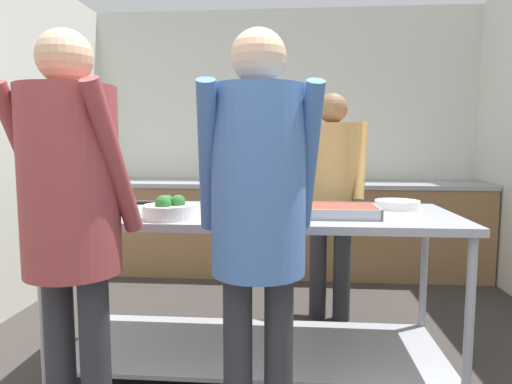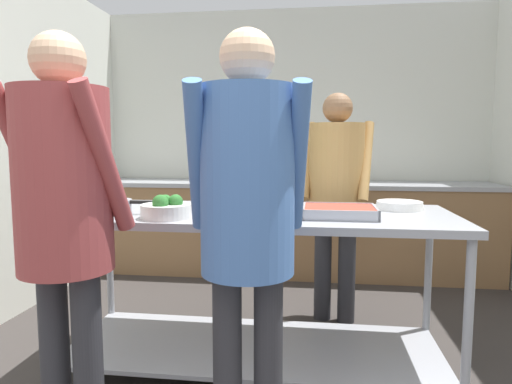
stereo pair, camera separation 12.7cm
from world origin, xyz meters
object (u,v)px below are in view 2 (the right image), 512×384
broccoli_bowl (166,209)px  guest_serving_right (64,202)px  serving_tray_roast (339,212)px  water_bottle (220,168)px  serving_tray_vegetables (257,203)px  plate_stack (399,205)px  cook_behind_counter (336,184)px  guest_serving_left (248,203)px  sauce_pan (110,206)px

broccoli_bowl → guest_serving_right: 0.60m
serving_tray_roast → water_bottle: bearing=116.8°
broccoli_bowl → serving_tray_vegetables: broccoli_bowl is taller
plate_stack → serving_tray_roast: bearing=-139.4°
serving_tray_roast → water_bottle: water_bottle is taller
guest_serving_right → cook_behind_counter: guest_serving_right is taller
guest_serving_left → serving_tray_roast: bearing=59.6°
serving_tray_vegetables → serving_tray_roast: same height
water_bottle → cook_behind_counter: bearing=-48.8°
sauce_pan → guest_serving_left: size_ratio=0.22×
cook_behind_counter → water_bottle: bearing=131.2°
sauce_pan → broccoli_bowl: bearing=-16.4°
plate_stack → water_bottle: 2.36m
broccoli_bowl → guest_serving_left: size_ratio=0.15×
water_bottle → serving_tray_vegetables: bearing=-71.5°
serving_tray_roast → plate_stack: 0.47m
cook_behind_counter → sauce_pan: bearing=-142.6°
cook_behind_counter → broccoli_bowl: bearing=-130.3°
serving_tray_vegetables → guest_serving_left: size_ratio=0.28×
guest_serving_right → water_bottle: size_ratio=5.96×
sauce_pan → guest_serving_left: 1.03m
cook_behind_counter → serving_tray_vegetables: bearing=-129.6°
sauce_pan → plate_stack: 1.62m
serving_tray_vegetables → water_bottle: bearing=108.5°
plate_stack → cook_behind_counter: size_ratio=0.16×
sauce_pan → serving_tray_vegetables: bearing=25.5°
guest_serving_right → serving_tray_vegetables: bearing=57.7°
plate_stack → guest_serving_left: (-0.74, -0.96, 0.13)m
serving_tray_vegetables → guest_serving_right: bearing=-122.3°
sauce_pan → water_bottle: size_ratio=1.31×
broccoli_bowl → cook_behind_counter: 1.38m
serving_tray_vegetables → plate_stack: size_ratio=1.84×
serving_tray_vegetables → sauce_pan: bearing=-154.5°
plate_stack → cook_behind_counter: 0.68m
broccoli_bowl → serving_tray_vegetables: 0.62m
sauce_pan → broccoli_bowl: broccoli_bowl is taller
serving_tray_roast → guest_serving_right: bearing=-147.3°
sauce_pan → serving_tray_roast: 1.23m
plate_stack → serving_tray_vegetables: bearing=-179.7°
cook_behind_counter → water_bottle: size_ratio=5.70×
guest_serving_left → broccoli_bowl: bearing=135.2°
serving_tray_roast → guest_serving_left: 0.77m
serving_tray_roast → guest_serving_left: guest_serving_left is taller
sauce_pan → serving_tray_roast: bearing=2.9°
sauce_pan → plate_stack: sauce_pan is taller
broccoli_bowl → guest_serving_left: bearing=-44.8°
sauce_pan → serving_tray_roast: (1.22, 0.06, -0.02)m
sauce_pan → guest_serving_left: bearing=-35.0°
serving_tray_roast → guest_serving_right: 1.32m
serving_tray_vegetables → water_bottle: 1.97m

